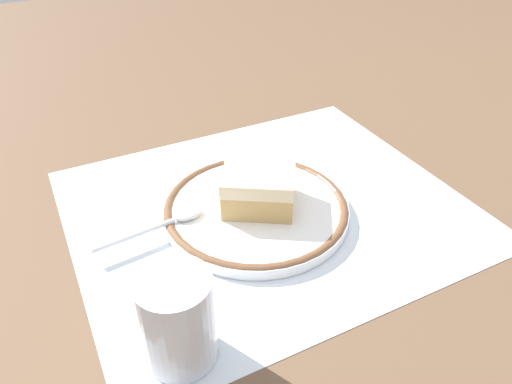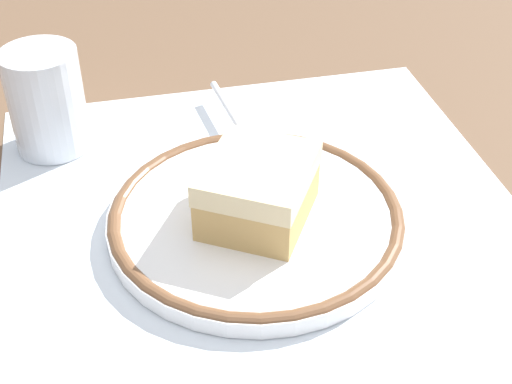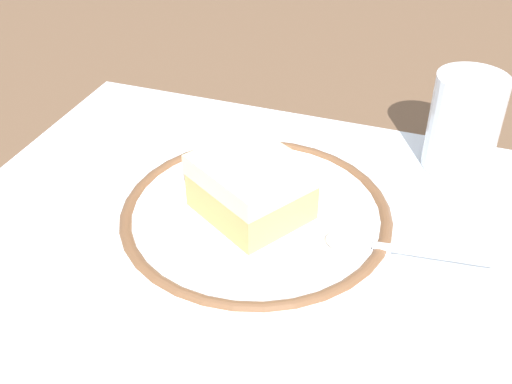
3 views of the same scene
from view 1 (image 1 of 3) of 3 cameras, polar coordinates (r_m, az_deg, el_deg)
The scene contains 7 objects.
ground_plane at distance 0.61m, azimuth 1.38°, elevation -1.77°, with size 2.40×2.40×0.00m, color brown.
placemat at distance 0.61m, azimuth 1.38°, elevation -1.71°, with size 0.47×0.41×0.00m, color silver.
plate at distance 0.59m, azimuth 0.00°, elevation -1.97°, with size 0.23×0.23×0.02m.
cake_slice at distance 0.57m, azimuth 0.32°, elevation 0.52°, with size 0.11×0.11×0.05m.
spoon at distance 0.57m, azimuth -9.93°, elevation -3.19°, with size 0.13×0.03×0.01m.
cup at distance 0.43m, azimuth -9.20°, elevation -15.15°, with size 0.06×0.06×0.09m.
napkin at distance 0.74m, azimuth 8.91°, elevation 5.58°, with size 0.12×0.11×0.00m, color white.
Camera 1 is at (0.23, 0.42, 0.37)m, focal length 33.87 mm.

